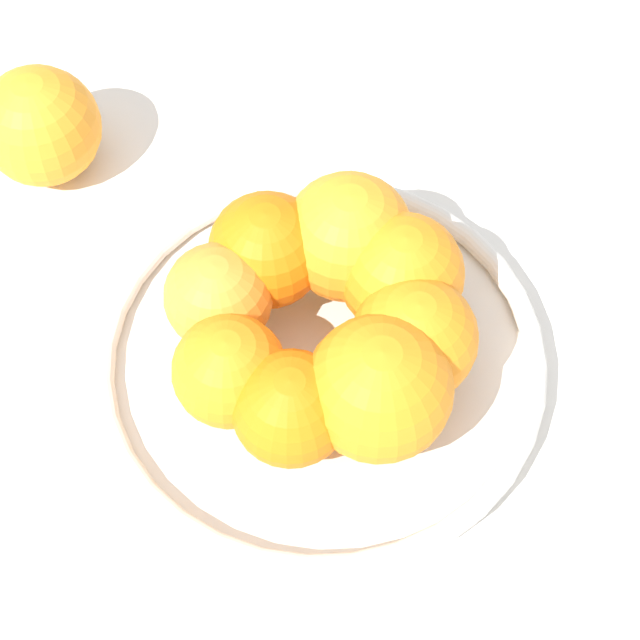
% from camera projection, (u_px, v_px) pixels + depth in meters
% --- Properties ---
extents(ground_plane, '(4.00, 4.00, 0.00)m').
position_uv_depth(ground_plane, '(320.00, 371.00, 0.67)').
color(ground_plane, silver).
extents(fruit_bowl, '(0.28, 0.28, 0.03)m').
position_uv_depth(fruit_bowl, '(320.00, 361.00, 0.66)').
color(fruit_bowl, silver).
rests_on(fruit_bowl, ground_plane).
extents(orange_pile, '(0.19, 0.18, 0.08)m').
position_uv_depth(orange_pile, '(332.00, 316.00, 0.61)').
color(orange_pile, orange).
rests_on(orange_pile, fruit_bowl).
extents(stray_orange, '(0.08, 0.08, 0.08)m').
position_uv_depth(stray_orange, '(41.00, 126.00, 0.72)').
color(stray_orange, orange).
rests_on(stray_orange, ground_plane).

